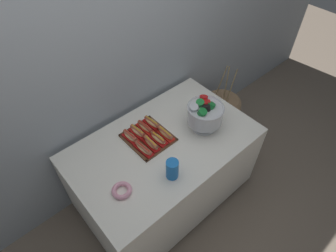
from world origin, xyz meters
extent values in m
plane|color=#7A6B5B|center=(0.00, 0.00, 0.00)|extent=(10.00, 10.00, 0.00)
cube|color=#9EA8B2|center=(0.00, 0.55, 1.30)|extent=(6.00, 0.10, 2.60)
cube|color=white|center=(0.00, 0.00, 0.41)|extent=(1.50, 0.92, 0.74)
cylinder|color=black|center=(0.63, -0.34, 0.02)|extent=(0.05, 0.05, 0.04)
cylinder|color=black|center=(-0.63, 0.34, 0.02)|extent=(0.05, 0.05, 0.04)
cylinder|color=black|center=(0.63, 0.34, 0.02)|extent=(0.05, 0.05, 0.04)
cylinder|color=#896B4C|center=(1.02, 0.21, 0.25)|extent=(0.33, 0.33, 0.51)
torus|color=#896B4C|center=(1.02, 0.21, 0.05)|extent=(0.45, 0.45, 0.09)
torus|color=#896B4C|center=(1.02, 0.21, 0.15)|extent=(0.48, 0.48, 0.09)
torus|color=#896B4C|center=(1.02, 0.21, 0.25)|extent=(0.45, 0.45, 0.09)
torus|color=#896B4C|center=(1.02, 0.21, 0.36)|extent=(0.43, 0.43, 0.09)
torus|color=#896B4C|center=(1.02, 0.21, 0.46)|extent=(0.40, 0.40, 0.09)
cylinder|color=#937F56|center=(0.98, 0.25, 0.72)|extent=(0.06, 0.07, 0.42)
cylinder|color=#937F56|center=(1.04, 0.16, 0.71)|extent=(0.05, 0.04, 0.40)
cylinder|color=#937F56|center=(0.97, 0.18, 0.75)|extent=(0.07, 0.05, 0.48)
cube|color=#56331E|center=(-0.06, 0.12, 0.79)|extent=(0.34, 0.37, 0.01)
cube|color=#56331E|center=(-0.06, -0.05, 0.79)|extent=(0.33, 0.02, 0.01)
cube|color=#56331E|center=(-0.06, 0.29, 0.79)|extent=(0.33, 0.02, 0.01)
cube|color=#56331E|center=(-0.22, 0.12, 0.79)|extent=(0.02, 0.36, 0.01)
cube|color=#56331E|center=(0.10, 0.12, 0.79)|extent=(0.02, 0.36, 0.01)
cube|color=#B21414|center=(-0.17, 0.04, 0.80)|extent=(0.07, 0.19, 0.02)
ellipsoid|color=#E0BC7F|center=(-0.17, 0.04, 0.82)|extent=(0.06, 0.17, 0.04)
cylinder|color=#A8563D|center=(-0.17, 0.04, 0.83)|extent=(0.04, 0.17, 0.03)
cylinder|color=red|center=(-0.17, 0.04, 0.84)|extent=(0.02, 0.14, 0.01)
cube|color=#B21414|center=(-0.10, 0.04, 0.80)|extent=(0.06, 0.17, 0.02)
ellipsoid|color=tan|center=(-0.10, 0.04, 0.82)|extent=(0.05, 0.16, 0.04)
cylinder|color=#A8563D|center=(-0.10, 0.04, 0.84)|extent=(0.04, 0.15, 0.03)
cylinder|color=yellow|center=(-0.10, 0.04, 0.85)|extent=(0.01, 0.13, 0.01)
cube|color=#B21414|center=(-0.02, 0.04, 0.80)|extent=(0.08, 0.17, 0.02)
ellipsoid|color=#E0BC7F|center=(-0.02, 0.04, 0.82)|extent=(0.06, 0.16, 0.04)
cylinder|color=brown|center=(-0.02, 0.04, 0.83)|extent=(0.04, 0.15, 0.03)
cylinder|color=yellow|center=(-0.02, 0.04, 0.84)|extent=(0.02, 0.12, 0.01)
cube|color=red|center=(0.05, 0.04, 0.80)|extent=(0.06, 0.17, 0.02)
ellipsoid|color=tan|center=(0.05, 0.04, 0.82)|extent=(0.05, 0.16, 0.04)
cylinder|color=#A8563D|center=(0.05, 0.04, 0.84)|extent=(0.03, 0.16, 0.03)
cylinder|color=yellow|center=(0.05, 0.04, 0.85)|extent=(0.01, 0.13, 0.01)
cube|color=red|center=(-0.17, 0.20, 0.80)|extent=(0.07, 0.16, 0.02)
ellipsoid|color=#E0BC7F|center=(-0.17, 0.20, 0.82)|extent=(0.06, 0.15, 0.04)
cylinder|color=#A8563D|center=(-0.17, 0.20, 0.83)|extent=(0.04, 0.14, 0.03)
cylinder|color=red|center=(-0.17, 0.20, 0.85)|extent=(0.02, 0.12, 0.01)
cube|color=red|center=(-0.10, 0.20, 0.80)|extent=(0.08, 0.17, 0.02)
ellipsoid|color=beige|center=(-0.10, 0.20, 0.82)|extent=(0.06, 0.16, 0.04)
cylinder|color=#A8563D|center=(-0.10, 0.20, 0.84)|extent=(0.04, 0.15, 0.03)
cylinder|color=yellow|center=(-0.10, 0.20, 0.85)|extent=(0.02, 0.13, 0.01)
cube|color=red|center=(-0.02, 0.20, 0.80)|extent=(0.07, 0.18, 0.02)
ellipsoid|color=#E0BC7F|center=(-0.02, 0.20, 0.82)|extent=(0.06, 0.16, 0.04)
cylinder|color=brown|center=(-0.02, 0.20, 0.83)|extent=(0.04, 0.15, 0.03)
cylinder|color=red|center=(-0.02, 0.20, 0.84)|extent=(0.02, 0.13, 0.01)
cube|color=#B21414|center=(0.05, 0.20, 0.80)|extent=(0.08, 0.18, 0.02)
ellipsoid|color=#E0BC7F|center=(0.05, 0.20, 0.82)|extent=(0.06, 0.17, 0.04)
cylinder|color=#9E4C38|center=(0.05, 0.20, 0.83)|extent=(0.04, 0.16, 0.03)
cylinder|color=yellow|center=(0.05, 0.20, 0.85)|extent=(0.02, 0.13, 0.01)
cylinder|color=silver|center=(0.37, -0.09, 0.79)|extent=(0.21, 0.21, 0.02)
cone|color=silver|center=(0.37, -0.09, 0.83)|extent=(0.07, 0.07, 0.06)
cylinder|color=silver|center=(0.37, -0.09, 0.93)|extent=(0.28, 0.28, 0.15)
torus|color=silver|center=(0.37, -0.09, 1.00)|extent=(0.29, 0.29, 0.02)
cylinder|color=red|center=(0.39, -0.08, 0.98)|extent=(0.10, 0.13, 0.14)
cylinder|color=red|center=(0.41, -0.02, 0.98)|extent=(0.09, 0.09, 0.14)
cylinder|color=#197A33|center=(0.36, -0.03, 0.98)|extent=(0.11, 0.10, 0.14)
cylinder|color=#B7BCC6|center=(0.29, -0.03, 0.98)|extent=(0.12, 0.11, 0.14)
cylinder|color=#197A33|center=(0.29, -0.10, 0.98)|extent=(0.10, 0.13, 0.15)
cylinder|color=black|center=(0.36, -0.11, 0.98)|extent=(0.09, 0.12, 0.14)
cylinder|color=#197A33|center=(0.38, -0.10, 0.98)|extent=(0.13, 0.10, 0.15)
cylinder|color=blue|center=(-0.15, -0.27, 0.84)|extent=(0.09, 0.09, 0.12)
cylinder|color=blue|center=(-0.15, -0.27, 0.86)|extent=(0.09, 0.09, 0.12)
cylinder|color=blue|center=(-0.15, -0.27, 0.88)|extent=(0.09, 0.09, 0.12)
torus|color=pink|center=(-0.50, -0.14, 0.80)|extent=(0.14, 0.14, 0.03)
camera|label=1|loc=(-0.92, -1.10, 2.52)|focal=30.35mm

